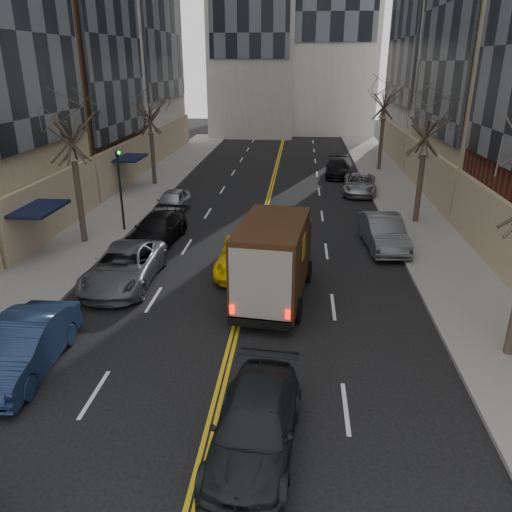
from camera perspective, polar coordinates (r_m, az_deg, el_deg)
The scene contains 18 objects.
sidewalk_left at distance 33.30m, azimuth -14.61°, elevation 5.60°, with size 4.00×66.00×0.15m, color slate.
sidewalk_right at distance 32.18m, azimuth 17.36°, elevation 4.77°, with size 4.00×66.00×0.15m, color slate.
tree_lf_mid at distance 25.70m, azimuth -20.73°, elevation 15.29°, with size 3.20×3.20×8.91m.
tree_lf_far at distance 37.89m, azimuth -12.16°, elevation 16.82°, with size 3.20×3.20×8.12m.
tree_rt_mid at distance 29.11m, azimuth 19.10°, elevation 15.20°, with size 3.20×3.20×8.32m.
tree_rt_far at distance 43.77m, azimuth 14.63°, elevation 18.11°, with size 3.20×3.20×9.11m.
traffic_signal at distance 27.55m, azimuth -15.31°, elevation 8.22°, with size 0.29×0.26×4.70m.
ups_truck at distance 19.02m, azimuth 2.11°, elevation -0.43°, with size 2.99×6.27×3.32m.
observer_sedan at distance 12.44m, azimuth -0.11°, elevation -18.88°, with size 2.33×4.93×1.39m.
taxi at distance 22.09m, azimuth -1.43°, elevation -0.06°, with size 2.20×4.77×1.33m, color yellow.
pedestrian at distance 18.12m, azimuth -0.52°, elevation -4.21°, with size 0.66×0.44×1.82m, color black.
parked_lf_b at distance 16.62m, azimuth -25.07°, elevation -9.36°, with size 1.70×4.88×1.61m, color #13203C.
parked_lf_c at distance 21.47m, azimuth -14.84°, elevation -1.18°, with size 2.53×5.49×1.53m, color #4F5357.
parked_lf_d at distance 25.99m, azimuth -11.22°, elevation 2.98°, with size 2.00×4.92×1.43m, color black.
parked_lf_e at distance 31.22m, azimuth -9.54°, elevation 6.15°, with size 1.64×4.08×1.39m, color #9B9DA2.
parked_rt_a at distance 25.58m, azimuth 14.34°, elevation 2.64°, with size 1.72×4.92×1.62m, color #494C50.
parked_rt_b at distance 36.22m, azimuth 11.75°, elevation 8.05°, with size 2.21×4.80×1.33m, color #96989D.
parked_rt_c at distance 41.42m, azimuth 9.29°, elevation 9.86°, with size 1.88×4.61×1.34m, color black.
Camera 1 is at (2.05, -3.20, 8.73)m, focal length 35.00 mm.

